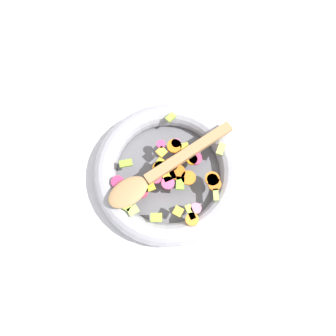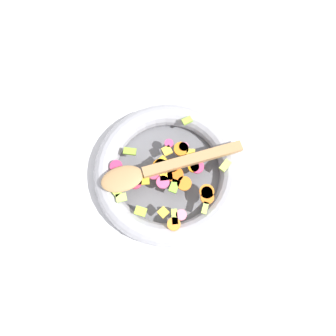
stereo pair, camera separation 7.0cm
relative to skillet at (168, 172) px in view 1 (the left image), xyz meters
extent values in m
plane|color=silver|center=(0.00, 0.00, -0.02)|extent=(4.00, 4.00, 0.00)
cylinder|color=slate|center=(0.00, 0.00, -0.02)|extent=(0.28, 0.28, 0.01)
torus|color=#9E9EA5|center=(0.00, 0.00, 0.00)|extent=(0.33, 0.33, 0.05)
cylinder|color=orange|center=(-0.04, -0.11, 0.03)|extent=(0.03, 0.03, 0.01)
cylinder|color=orange|center=(-0.11, 0.01, 0.03)|extent=(0.03, 0.03, 0.01)
cylinder|color=orange|center=(0.05, -0.08, 0.03)|extent=(0.04, 0.04, 0.01)
cylinder|color=orange|center=(0.05, -0.02, 0.03)|extent=(0.03, 0.03, 0.01)
cylinder|color=orange|center=(0.04, 0.03, 0.03)|extent=(0.05, 0.05, 0.01)
cylinder|color=orange|center=(0.05, -0.08, 0.03)|extent=(0.03, 0.03, 0.01)
cylinder|color=orange|center=(0.01, 0.00, 0.03)|extent=(0.04, 0.04, 0.01)
cylinder|color=orange|center=(0.02, -0.05, 0.03)|extent=(0.04, 0.04, 0.01)
cylinder|color=orange|center=(0.01, -0.02, 0.03)|extent=(0.04, 0.04, 0.01)
cylinder|color=orange|center=(0.05, -0.09, 0.03)|extent=(0.04, 0.04, 0.01)
cylinder|color=orange|center=(-0.01, 0.01, 0.03)|extent=(0.04, 0.04, 0.01)
cube|color=#89B036|center=(-0.06, 0.07, 0.03)|extent=(0.03, 0.03, 0.01)
cube|color=#85C139|center=(-0.01, -0.04, 0.03)|extent=(0.03, 0.03, 0.01)
cube|color=#ADCE5A|center=(0.03, -0.11, 0.03)|extent=(0.02, 0.03, 0.01)
cube|color=#96BF41|center=(0.09, 0.08, 0.03)|extent=(0.02, 0.01, 0.01)
cube|color=#AAD04C|center=(-0.12, 0.00, 0.03)|extent=(0.02, 0.03, 0.01)
cube|color=#BDDC4D|center=(-0.03, -0.10, 0.03)|extent=(0.02, 0.03, 0.01)
cube|color=#8CB943|center=(-0.01, 0.00, 0.03)|extent=(0.02, 0.02, 0.01)
cube|color=#A5CC3D|center=(-0.09, -0.06, 0.03)|extent=(0.03, 0.03, 0.01)
cube|color=#BDDA59|center=(0.11, -0.05, 0.03)|extent=(0.03, 0.02, 0.01)
cube|color=#B6D863|center=(-0.12, -0.02, 0.03)|extent=(0.03, 0.02, 0.01)
cylinder|color=#D43759|center=(-0.08, 0.00, 0.03)|extent=(0.04, 0.04, 0.01)
cylinder|color=#CF4178|center=(0.03, 0.05, 0.03)|extent=(0.02, 0.02, 0.01)
cylinder|color=#D64F80|center=(-0.02, -0.03, 0.03)|extent=(0.04, 0.04, 0.01)
cylinder|color=pink|center=(0.05, 0.03, 0.03)|extent=(0.02, 0.02, 0.01)
cylinder|color=#D93B69|center=(0.06, -0.02, 0.03)|extent=(0.04, 0.04, 0.01)
cylinder|color=#D04170|center=(-0.03, 0.00, 0.03)|extent=(0.03, 0.03, 0.01)
cylinder|color=pink|center=(-0.02, -0.10, 0.03)|extent=(0.03, 0.03, 0.01)
cylinder|color=#C53263|center=(-0.10, 0.05, 0.03)|extent=(0.03, 0.03, 0.01)
cube|color=yellow|center=(-0.05, -0.08, 0.03)|extent=(0.02, 0.02, 0.01)
cube|color=gold|center=(-0.06, 0.00, 0.03)|extent=(0.03, 0.03, 0.01)
cube|color=gold|center=(-0.01, -0.01, 0.03)|extent=(0.03, 0.03, 0.01)
cube|color=yellow|center=(0.01, 0.04, 0.03)|extent=(0.02, 0.02, 0.01)
cube|color=gold|center=(-0.01, 0.02, 0.03)|extent=(0.03, 0.03, 0.01)
cube|color=yellow|center=(0.06, 0.01, 0.03)|extent=(0.03, 0.03, 0.01)
cube|color=#A87F51|center=(0.05, -0.01, 0.04)|extent=(0.22, 0.06, 0.01)
ellipsoid|color=#A87F51|center=(-0.10, 0.02, 0.04)|extent=(0.10, 0.07, 0.01)
camera|label=1|loc=(-0.15, -0.16, 0.70)|focal=35.00mm
camera|label=2|loc=(-0.09, -0.20, 0.70)|focal=35.00mm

